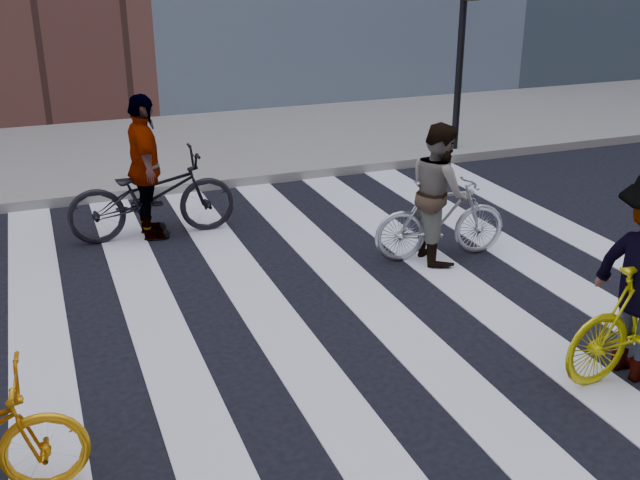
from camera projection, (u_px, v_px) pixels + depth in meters
ground at (345, 337)px, 7.19m from camera, size 100.00×100.00×0.00m
sidewalk_far at (185, 147)px, 13.67m from camera, size 100.00×5.00×0.15m
zebra_crosswalk at (345, 336)px, 7.19m from camera, size 8.25×10.00×0.01m
traffic_signal at (465, 25)px, 12.46m from camera, size 0.22×0.42×3.33m
bike_silver_mid at (441, 219)px, 8.85m from camera, size 1.68×0.67×0.98m
bike_dark_rear at (152, 195)px, 9.48m from camera, size 2.13×0.77×1.11m
rider_mid at (439, 193)px, 8.71m from camera, size 0.72×0.87×1.65m
rider_rear at (145, 168)px, 9.33m from camera, size 0.47×1.09×1.84m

